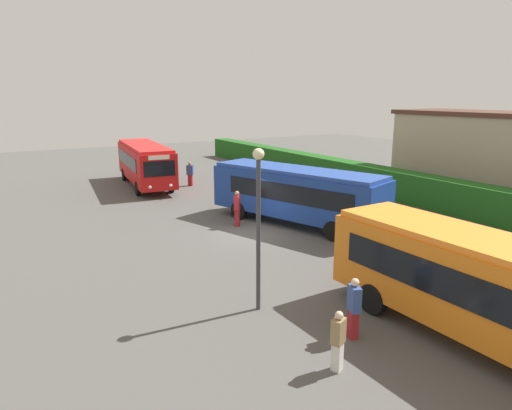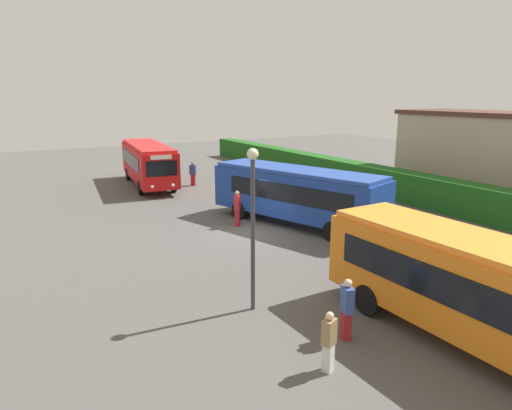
% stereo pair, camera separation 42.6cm
% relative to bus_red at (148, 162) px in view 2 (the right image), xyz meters
% --- Properties ---
extents(ground_plane, '(87.25, 87.25, 0.00)m').
position_rel_bus_red_xyz_m(ground_plane, '(14.61, 0.84, -1.85)').
color(ground_plane, '#514F4C').
extents(bus_red, '(10.24, 3.68, 3.20)m').
position_rel_bus_red_xyz_m(bus_red, '(0.00, 0.00, 0.00)').
color(bus_red, red).
rests_on(bus_red, ground_plane).
extents(bus_blue, '(10.23, 5.52, 3.05)m').
position_rel_bus_red_xyz_m(bus_blue, '(14.45, 3.64, -0.08)').
color(bus_blue, navy).
rests_on(bus_blue, ground_plane).
extents(bus_orange, '(9.68, 2.72, 3.08)m').
position_rel_bus_red_xyz_m(bus_orange, '(27.04, 0.92, -0.06)').
color(bus_orange, orange).
rests_on(bus_orange, ground_plane).
extents(person_left, '(0.53, 0.54, 1.83)m').
position_rel_bus_red_xyz_m(person_left, '(1.60, 2.96, -0.88)').
color(person_left, maroon).
rests_on(person_left, ground_plane).
extents(person_center, '(0.49, 0.48, 1.92)m').
position_rel_bus_red_xyz_m(person_center, '(13.15, 0.76, -0.82)').
color(person_center, maroon).
rests_on(person_center, ground_plane).
extents(person_right, '(0.55, 0.42, 1.84)m').
position_rel_bus_red_xyz_m(person_right, '(24.91, -1.89, -0.88)').
color(person_right, maroon).
rests_on(person_right, ground_plane).
extents(person_far, '(0.39, 0.46, 1.64)m').
position_rel_bus_red_xyz_m(person_far, '(25.90, -3.32, -0.98)').
color(person_far, silver).
rests_on(person_far, ground_plane).
extents(hedge_row, '(55.63, 1.53, 1.95)m').
position_rel_bus_red_xyz_m(hedge_row, '(14.61, 13.06, -0.87)').
color(hedge_row, '#1D5619').
rests_on(hedge_row, ground_plane).
extents(depot_building, '(14.38, 5.29, 5.78)m').
position_rel_bus_red_xyz_m(depot_building, '(16.82, 18.28, 1.05)').
color(depot_building, tan).
rests_on(depot_building, ground_plane).
extents(lamppost, '(0.36, 0.36, 5.29)m').
position_rel_bus_red_xyz_m(lamppost, '(21.96, -3.28, 1.48)').
color(lamppost, '#38383D').
rests_on(lamppost, ground_plane).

